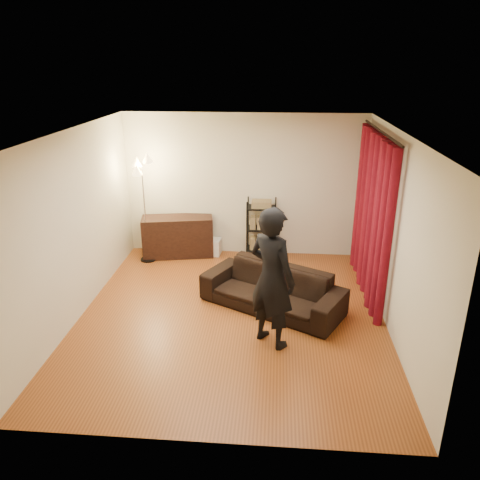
# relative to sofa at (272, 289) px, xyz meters

# --- Properties ---
(floor) EXTENTS (5.00, 5.00, 0.00)m
(floor) POSITION_rel_sofa_xyz_m (-0.59, -0.30, -0.32)
(floor) COLOR brown
(floor) RESTS_ON ground
(ceiling) EXTENTS (5.00, 5.00, 0.00)m
(ceiling) POSITION_rel_sofa_xyz_m (-0.59, -0.30, 2.38)
(ceiling) COLOR white
(ceiling) RESTS_ON ground
(wall_back) EXTENTS (5.00, 0.00, 5.00)m
(wall_back) POSITION_rel_sofa_xyz_m (-0.59, 2.20, 1.03)
(wall_back) COLOR beige
(wall_back) RESTS_ON ground
(wall_front) EXTENTS (5.00, 0.00, 5.00)m
(wall_front) POSITION_rel_sofa_xyz_m (-0.59, -2.80, 1.03)
(wall_front) COLOR beige
(wall_front) RESTS_ON ground
(wall_left) EXTENTS (0.00, 5.00, 5.00)m
(wall_left) POSITION_rel_sofa_xyz_m (-2.84, -0.30, 1.03)
(wall_left) COLOR beige
(wall_left) RESTS_ON ground
(wall_right) EXTENTS (0.00, 5.00, 5.00)m
(wall_right) POSITION_rel_sofa_xyz_m (1.66, -0.30, 1.03)
(wall_right) COLOR beige
(wall_right) RESTS_ON ground
(curtain_rod) EXTENTS (0.04, 2.65, 0.04)m
(curtain_rod) POSITION_rel_sofa_xyz_m (1.56, 0.83, 2.26)
(curtain_rod) COLOR black
(curtain_rod) RESTS_ON wall_right
(curtain) EXTENTS (0.22, 2.65, 2.55)m
(curtain) POSITION_rel_sofa_xyz_m (1.54, 0.83, 0.96)
(curtain) COLOR maroon
(curtain) RESTS_ON ground
(sofa) EXTENTS (2.31, 1.78, 0.63)m
(sofa) POSITION_rel_sofa_xyz_m (0.00, 0.00, 0.00)
(sofa) COLOR black
(sofa) RESTS_ON ground
(person) EXTENTS (0.83, 0.80, 1.91)m
(person) POSITION_rel_sofa_xyz_m (-0.00, -0.95, 0.64)
(person) COLOR black
(person) RESTS_ON ground
(media_cabinet) EXTENTS (1.41, 0.75, 0.78)m
(media_cabinet) POSITION_rel_sofa_xyz_m (-1.86, 1.93, 0.07)
(media_cabinet) COLOR black
(media_cabinet) RESTS_ON ground
(storage_boxes) EXTENTS (0.40, 0.33, 0.32)m
(storage_boxes) POSITION_rel_sofa_xyz_m (-1.24, 2.01, -0.16)
(storage_boxes) COLOR silver
(storage_boxes) RESTS_ON ground
(wire_shelf) EXTENTS (0.63, 0.54, 1.15)m
(wire_shelf) POSITION_rel_sofa_xyz_m (-0.25, 1.98, 0.26)
(wire_shelf) COLOR black
(wire_shelf) RESTS_ON ground
(floor_lamp) EXTENTS (0.47, 0.47, 1.97)m
(floor_lamp) POSITION_rel_sofa_xyz_m (-2.38, 1.64, 0.67)
(floor_lamp) COLOR silver
(floor_lamp) RESTS_ON ground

